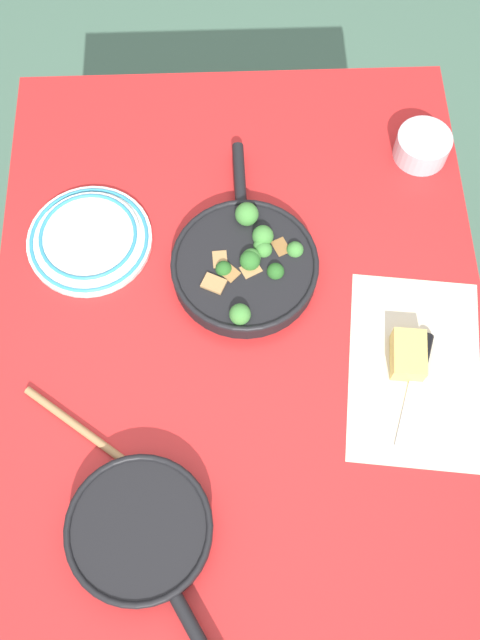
% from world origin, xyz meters
% --- Properties ---
extents(ground_plane, '(14.00, 14.00, 0.00)m').
position_xyz_m(ground_plane, '(0.00, 0.00, 0.00)').
color(ground_plane, '#476B56').
extents(dining_table_red, '(1.27, 0.97, 0.76)m').
position_xyz_m(dining_table_red, '(0.00, 0.00, 0.68)').
color(dining_table_red, red).
rests_on(dining_table_red, ground_plane).
extents(skillet_broccoli, '(0.44, 0.29, 0.08)m').
position_xyz_m(skillet_broccoli, '(0.12, -0.01, 0.79)').
color(skillet_broccoli, black).
rests_on(skillet_broccoli, dining_table_red).
extents(skillet_eggs, '(0.37, 0.27, 0.05)m').
position_xyz_m(skillet_eggs, '(-0.39, 0.18, 0.79)').
color(skillet_eggs, black).
rests_on(skillet_eggs, dining_table_red).
extents(wooden_spoon, '(0.24, 0.30, 0.02)m').
position_xyz_m(wooden_spoon, '(-0.26, 0.23, 0.77)').
color(wooden_spoon, '#A87A4C').
rests_on(wooden_spoon, dining_table_red).
extents(parchment_sheet, '(0.41, 0.30, 0.00)m').
position_xyz_m(parchment_sheet, '(-0.10, -0.33, 0.76)').
color(parchment_sheet, beige).
rests_on(parchment_sheet, dining_table_red).
extents(grater_knife, '(0.22, 0.10, 0.02)m').
position_xyz_m(grater_knife, '(-0.12, -0.34, 0.77)').
color(grater_knife, silver).
rests_on(grater_knife, dining_table_red).
extents(cheese_block, '(0.10, 0.07, 0.05)m').
position_xyz_m(cheese_block, '(-0.08, -0.32, 0.78)').
color(cheese_block, '#E0C15B').
rests_on(cheese_block, dining_table_red).
extents(dinner_plate_stack, '(0.26, 0.26, 0.03)m').
position_xyz_m(dinner_plate_stack, '(0.20, 0.30, 0.77)').
color(dinner_plate_stack, silver).
rests_on(dinner_plate_stack, dining_table_red).
extents(prep_bowl_steel, '(0.12, 0.12, 0.06)m').
position_xyz_m(prep_bowl_steel, '(0.39, -0.41, 0.79)').
color(prep_bowl_steel, '#B7B7BC').
rests_on(prep_bowl_steel, dining_table_red).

